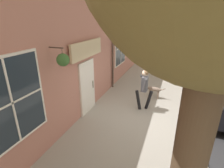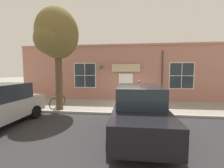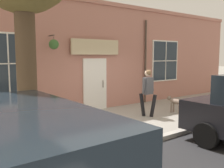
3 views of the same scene
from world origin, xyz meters
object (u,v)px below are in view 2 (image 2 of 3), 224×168
Objects in this scene: dog_on_leash at (160,101)px; parked_car_mid_block at (139,110)px; leaning_bicycle at (58,101)px; street_tree_by_curb at (56,36)px; pedestrian_walking at (139,91)px.

dog_on_leash is 0.24× the size of parked_car_mid_block.
parked_car_mid_block is (3.52, 4.90, 0.50)m from leaning_bicycle.
street_tree_by_curb is at bearing -78.21° from dog_on_leash.
pedestrian_walking is 5.25m from leaning_bicycle.
parked_car_mid_block is (4.37, -0.24, -0.15)m from pedestrian_walking.
leaning_bicycle reaches higher than dog_on_leash.
leaning_bicycle is (0.84, -5.14, -0.65)m from pedestrian_walking.
parked_car_mid_block is (4.15, -1.51, 0.45)m from dog_on_leash.
parked_car_mid_block is at bearing 54.29° from leaning_bicycle.
pedestrian_walking reaches higher than leaning_bicycle.
street_tree_by_curb is (1.27, -6.06, 3.87)m from dog_on_leash.
dog_on_leash is at bearing 101.79° from street_tree_by_curb.
parked_car_mid_block is at bearing -3.12° from pedestrian_walking.
dog_on_leash is 4.44m from parked_car_mid_block.
dog_on_leash is (0.22, 1.27, -0.60)m from pedestrian_walking.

